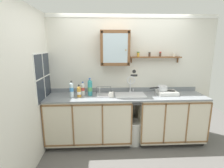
{
  "coord_description": "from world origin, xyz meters",
  "views": [
    {
      "loc": [
        -0.43,
        -2.82,
        1.88
      ],
      "look_at": [
        -0.27,
        0.42,
        1.15
      ],
      "focal_mm": 27.59,
      "sensor_mm": 36.0,
      "label": 1
    }
  ],
  "objects_px": {
    "hot_plate_stove": "(167,93)",
    "warning_sign": "(134,73)",
    "mug": "(111,95)",
    "sink": "(130,96)",
    "bottle_juice_amber_3": "(79,92)",
    "dish_rack": "(103,94)",
    "saucepan": "(162,88)",
    "bottle_detergent_teal_1": "(90,88)",
    "bottle_opaque_white_2": "(83,89)",
    "trash_bin": "(134,132)",
    "bottle_water_clear_0": "(72,90)",
    "wall_cabinet": "(115,48)"
  },
  "relations": [
    {
      "from": "bottle_detergent_teal_1",
      "to": "bottle_opaque_white_2",
      "type": "distance_m",
      "value": 0.14
    },
    {
      "from": "bottle_opaque_white_2",
      "to": "wall_cabinet",
      "type": "relative_size",
      "value": 0.41
    },
    {
      "from": "saucepan",
      "to": "bottle_juice_amber_3",
      "type": "relative_size",
      "value": 1.61
    },
    {
      "from": "hot_plate_stove",
      "to": "wall_cabinet",
      "type": "xyz_separation_m",
      "value": [
        -1.0,
        0.14,
        0.84
      ]
    },
    {
      "from": "warning_sign",
      "to": "bottle_detergent_teal_1",
      "type": "bearing_deg",
      "value": -163.1
    },
    {
      "from": "hot_plate_stove",
      "to": "saucepan",
      "type": "distance_m",
      "value": 0.13
    },
    {
      "from": "trash_bin",
      "to": "mug",
      "type": "bearing_deg",
      "value": -178.94
    },
    {
      "from": "saucepan",
      "to": "sink",
      "type": "bearing_deg",
      "value": -178.96
    },
    {
      "from": "bottle_opaque_white_2",
      "to": "trash_bin",
      "type": "relative_size",
      "value": 0.57
    },
    {
      "from": "bottle_water_clear_0",
      "to": "bottle_juice_amber_3",
      "type": "relative_size",
      "value": 1.32
    },
    {
      "from": "wall_cabinet",
      "to": "warning_sign",
      "type": "bearing_deg",
      "value": 18.13
    },
    {
      "from": "warning_sign",
      "to": "mug",
      "type": "bearing_deg",
      "value": -140.58
    },
    {
      "from": "bottle_detergent_teal_1",
      "to": "hot_plate_stove",
      "type": "bearing_deg",
      "value": -0.27
    },
    {
      "from": "bottle_water_clear_0",
      "to": "bottle_opaque_white_2",
      "type": "xyz_separation_m",
      "value": [
        0.19,
        0.12,
        -0.02
      ]
    },
    {
      "from": "bottle_juice_amber_3",
      "to": "sink",
      "type": "bearing_deg",
      "value": 5.44
    },
    {
      "from": "bottle_juice_amber_3",
      "to": "dish_rack",
      "type": "xyz_separation_m",
      "value": [
        0.44,
        0.08,
        -0.08
      ]
    },
    {
      "from": "mug",
      "to": "bottle_water_clear_0",
      "type": "bearing_deg",
      "value": 177.09
    },
    {
      "from": "bottle_juice_amber_3",
      "to": "wall_cabinet",
      "type": "height_order",
      "value": "wall_cabinet"
    },
    {
      "from": "bottle_water_clear_0",
      "to": "dish_rack",
      "type": "bearing_deg",
      "value": 8.06
    },
    {
      "from": "warning_sign",
      "to": "bottle_water_clear_0",
      "type": "bearing_deg",
      "value": -163.25
    },
    {
      "from": "bottle_detergent_teal_1",
      "to": "saucepan",
      "type": "bearing_deg",
      "value": 0.53
    },
    {
      "from": "bottle_water_clear_0",
      "to": "warning_sign",
      "type": "distance_m",
      "value": 1.28
    },
    {
      "from": "bottle_water_clear_0",
      "to": "trash_bin",
      "type": "relative_size",
      "value": 0.66
    },
    {
      "from": "saucepan",
      "to": "mug",
      "type": "relative_size",
      "value": 3.43
    },
    {
      "from": "sink",
      "to": "trash_bin",
      "type": "bearing_deg",
      "value": -59.28
    },
    {
      "from": "saucepan",
      "to": "wall_cabinet",
      "type": "relative_size",
      "value": 0.58
    },
    {
      "from": "bottle_opaque_white_2",
      "to": "warning_sign",
      "type": "relative_size",
      "value": 1.14
    },
    {
      "from": "wall_cabinet",
      "to": "bottle_detergent_teal_1",
      "type": "bearing_deg",
      "value": -164.14
    },
    {
      "from": "sink",
      "to": "bottle_juice_amber_3",
      "type": "xyz_separation_m",
      "value": [
        -0.96,
        -0.09,
        0.13
      ]
    },
    {
      "from": "mug",
      "to": "warning_sign",
      "type": "distance_m",
      "value": 0.71
    },
    {
      "from": "mug",
      "to": "warning_sign",
      "type": "bearing_deg",
      "value": 39.42
    },
    {
      "from": "bottle_opaque_white_2",
      "to": "mug",
      "type": "xyz_separation_m",
      "value": [
        0.53,
        -0.16,
        -0.07
      ]
    },
    {
      "from": "mug",
      "to": "wall_cabinet",
      "type": "xyz_separation_m",
      "value": [
        0.08,
        0.27,
        0.83
      ]
    },
    {
      "from": "hot_plate_stove",
      "to": "bottle_water_clear_0",
      "type": "height_order",
      "value": "bottle_water_clear_0"
    },
    {
      "from": "mug",
      "to": "trash_bin",
      "type": "relative_size",
      "value": 0.23
    },
    {
      "from": "sink",
      "to": "bottle_juice_amber_3",
      "type": "relative_size",
      "value": 2.47
    },
    {
      "from": "mug",
      "to": "trash_bin",
      "type": "distance_m",
      "value": 0.88
    },
    {
      "from": "saucepan",
      "to": "mug",
      "type": "distance_m",
      "value": 1.0
    },
    {
      "from": "bottle_water_clear_0",
      "to": "wall_cabinet",
      "type": "distance_m",
      "value": 1.11
    },
    {
      "from": "bottle_water_clear_0",
      "to": "trash_bin",
      "type": "distance_m",
      "value": 1.45
    },
    {
      "from": "sink",
      "to": "dish_rack",
      "type": "xyz_separation_m",
      "value": [
        -0.52,
        -0.02,
        0.06
      ]
    },
    {
      "from": "sink",
      "to": "warning_sign",
      "type": "distance_m",
      "value": 0.5
    },
    {
      "from": "saucepan",
      "to": "bottle_opaque_white_2",
      "type": "height_order",
      "value": "bottle_opaque_white_2"
    },
    {
      "from": "hot_plate_stove",
      "to": "warning_sign",
      "type": "relative_size",
      "value": 1.6
    },
    {
      "from": "dish_rack",
      "to": "mug",
      "type": "relative_size",
      "value": 2.75
    },
    {
      "from": "bottle_water_clear_0",
      "to": "warning_sign",
      "type": "bearing_deg",
      "value": 16.75
    },
    {
      "from": "warning_sign",
      "to": "bottle_juice_amber_3",
      "type": "bearing_deg",
      "value": -161.58
    },
    {
      "from": "hot_plate_stove",
      "to": "bottle_detergent_teal_1",
      "type": "distance_m",
      "value": 1.48
    },
    {
      "from": "saucepan",
      "to": "mug",
      "type": "height_order",
      "value": "saucepan"
    },
    {
      "from": "bottle_opaque_white_2",
      "to": "warning_sign",
      "type": "bearing_deg",
      "value": 13.37
    }
  ]
}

